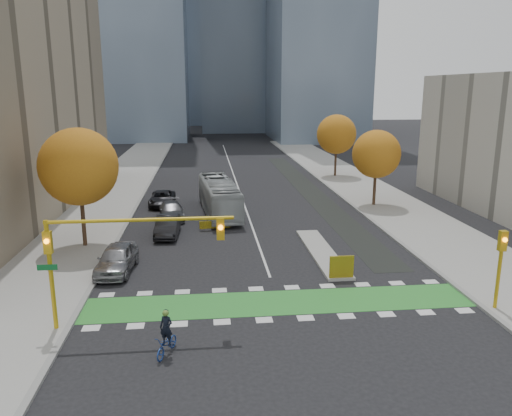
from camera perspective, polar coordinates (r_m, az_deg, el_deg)
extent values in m
plane|color=black|center=(24.75, 3.18, -12.16)|extent=(300.00, 300.00, 0.00)
cube|color=gray|center=(44.45, -18.57, -1.05)|extent=(7.00, 120.00, 0.15)
cube|color=gray|center=(46.60, 15.82, -0.20)|extent=(7.00, 120.00, 0.15)
cube|color=gray|center=(43.80, -14.10, -0.96)|extent=(0.30, 120.00, 0.16)
cube|color=gray|center=(45.43, 11.71, -0.31)|extent=(0.30, 120.00, 0.16)
cube|color=#2B852D|center=(26.09, 2.65, -10.73)|extent=(20.00, 3.00, 0.01)
cube|color=silver|center=(63.03, -2.54, 3.72)|extent=(0.15, 70.00, 0.01)
cube|color=black|center=(54.26, 6.04, 2.06)|extent=(2.50, 50.00, 0.01)
cube|color=gray|center=(33.66, 7.52, -5.02)|extent=(1.60, 10.00, 0.16)
cube|color=yellow|center=(29.04, 9.75, -6.64)|extent=(1.40, 0.12, 1.30)
cylinder|color=#332114|center=(35.95, -19.22, -0.25)|extent=(0.28, 0.28, 5.25)
sphere|color=#964712|center=(35.39, -19.59, 4.47)|extent=(5.20, 5.20, 5.20)
cylinder|color=#332114|center=(47.46, 13.43, 2.90)|extent=(0.28, 0.28, 4.55)
sphere|color=#964712|center=(47.07, 13.60, 6.02)|extent=(4.40, 4.40, 4.40)
cylinder|color=#332114|center=(62.69, 9.09, 5.77)|extent=(0.28, 0.28, 4.90)
sphere|color=#964712|center=(62.38, 9.18, 8.32)|extent=(4.80, 4.80, 4.80)
cylinder|color=#BF9914|center=(24.00, -22.35, -7.31)|extent=(0.20, 0.20, 5.20)
cylinder|color=#BF9914|center=(22.42, -13.08, -1.34)|extent=(8.20, 0.16, 0.16)
cube|color=#BF9914|center=(23.50, -22.70, -3.65)|extent=(0.35, 0.28, 1.00)
sphere|color=orange|center=(23.31, -22.85, -3.55)|extent=(0.22, 0.22, 0.22)
cube|color=#BF9914|center=(22.37, -4.08, -2.38)|extent=(0.35, 0.28, 1.00)
sphere|color=orange|center=(22.17, -4.07, -2.25)|extent=(0.22, 0.22, 0.22)
cube|color=#0C5926|center=(23.44, -22.75, -6.28)|extent=(0.85, 0.04, 0.25)
cylinder|color=#BF9914|center=(27.17, 26.01, -6.61)|extent=(0.18, 0.18, 4.00)
cube|color=#BF9914|center=(26.70, 26.36, -3.38)|extent=(0.35, 0.28, 1.00)
sphere|color=orange|center=(26.53, 26.59, -3.28)|extent=(0.22, 0.22, 0.22)
imported|color=navy|center=(21.59, -10.14, -15.10)|extent=(1.20, 1.81, 0.90)
imported|color=black|center=(21.24, -10.22, -13.29)|extent=(0.65, 0.55, 1.52)
sphere|color=#597F2D|center=(20.96, -10.30, -11.75)|extent=(0.26, 0.26, 0.26)
imported|color=#A9AFB1|center=(43.59, -4.23, 1.31)|extent=(3.62, 11.13, 3.05)
imported|color=gray|center=(31.03, -15.64, -5.59)|extent=(2.31, 4.96, 1.64)
imported|color=black|center=(37.67, -10.08, -2.03)|extent=(1.77, 4.61, 1.50)
imported|color=#4B4C50|center=(42.51, -9.62, -0.31)|extent=(2.50, 4.95, 1.38)
imported|color=black|center=(47.47, -10.67, 1.07)|extent=(2.31, 4.88, 1.35)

